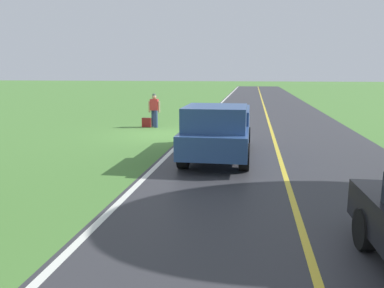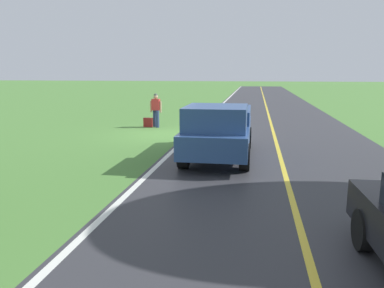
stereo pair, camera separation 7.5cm
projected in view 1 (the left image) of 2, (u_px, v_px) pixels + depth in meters
ground_plane at (164, 135)px, 17.22m from camera, size 200.00×200.00×0.00m
road_surface at (274, 138)px, 16.46m from camera, size 7.95×120.00×0.00m
lane_edge_line at (188, 135)px, 17.04m from camera, size 0.16×117.60×0.00m
lane_centre_line at (274, 138)px, 16.45m from camera, size 0.14×117.60×0.00m
hitchhiker_walking at (155, 108)px, 19.50m from camera, size 0.62×0.52×1.75m
suitcase_carried at (147, 122)px, 19.64m from camera, size 0.47×0.22×0.48m
pickup_truck_passing at (218, 130)px, 12.37m from camera, size 2.11×5.40×1.82m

